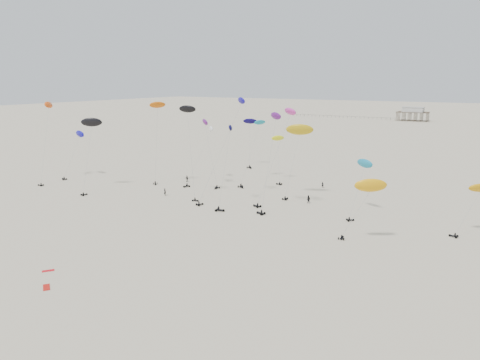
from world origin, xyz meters
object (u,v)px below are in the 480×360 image
Objects in this scene: pavilion_main at (413,115)px; rig_4 at (250,131)px; rig_0 at (208,136)px; spectator_0 at (165,195)px; rig_9 at (48,115)px.

pavilion_main is 1.29× the size of rig_4.
rig_0 is 20.36m from spectator_0.
rig_9 is at bearing 14.47° from rig_0.
rig_9 is (-40.02, -48.73, 7.18)m from rig_4.
pavilion_main is 1.12× the size of rig_0.
rig_4 is 49.49m from spectator_0.
rig_4 reaches higher than spectator_0.
rig_9 is (-55.23, -260.42, 14.79)m from pavilion_main.
rig_0 is (-9.91, -245.14, 9.56)m from pavilion_main.
rig_4 is (-5.30, 33.44, -1.94)m from rig_0.
rig_4 is 7.53× the size of spectator_0.
rig_0 is 48.11m from rig_9.
rig_9 is (-45.32, -15.28, 5.23)m from rig_0.
rig_4 is at bearing -94.11° from pavilion_main.
spectator_0 is (-13.42, -259.71, -4.22)m from pavilion_main.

